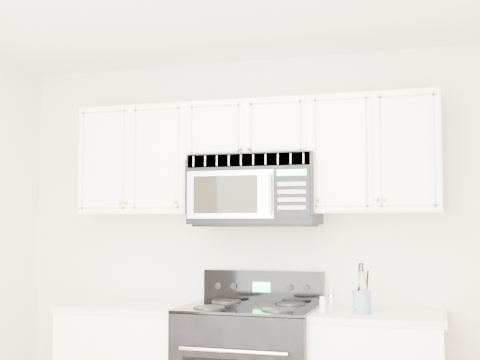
% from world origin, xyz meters
% --- Properties ---
extents(room, '(3.51, 3.51, 2.61)m').
position_xyz_m(room, '(0.00, 0.00, 1.30)').
color(room, brown).
rests_on(room, ground).
extents(upper_cabinets, '(2.44, 0.37, 0.75)m').
position_xyz_m(upper_cabinets, '(-0.00, 1.58, 1.93)').
color(upper_cabinets, white).
rests_on(upper_cabinets, ground).
extents(microwave, '(0.83, 0.46, 0.46)m').
position_xyz_m(microwave, '(0.04, 1.54, 1.68)').
color(microwave, black).
rests_on(microwave, ground).
extents(utensil_crock, '(0.11, 0.11, 0.29)m').
position_xyz_m(utensil_crock, '(0.74, 1.35, 1.00)').
color(utensil_crock, slate).
rests_on(utensil_crock, base_cabinet_right).
extents(shaker_salt, '(0.04, 0.04, 0.10)m').
position_xyz_m(shaker_salt, '(0.55, 1.45, 0.97)').
color(shaker_salt, silver).
rests_on(shaker_salt, base_cabinet_right).
extents(shaker_pepper, '(0.04, 0.04, 0.10)m').
position_xyz_m(shaker_pepper, '(0.52, 1.27, 0.97)').
color(shaker_pepper, silver).
rests_on(shaker_pepper, base_cabinet_right).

